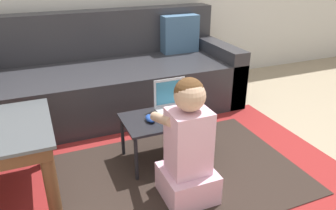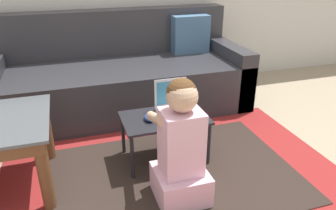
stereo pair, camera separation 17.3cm
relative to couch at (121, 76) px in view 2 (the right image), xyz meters
name	(u,v)px [view 2 (the right image)]	position (x,y,z in m)	size (l,w,h in m)	color
ground_plane	(184,171)	(0.19, -1.17, -0.29)	(16.00, 16.00, 0.00)	gray
area_rug	(174,175)	(0.11, -1.20, -0.29)	(2.17, 1.49, 0.01)	maroon
couch	(121,76)	(0.00, 0.00, 0.00)	(2.23, 0.92, 0.85)	#2D2D33
laptop_desk	(165,122)	(0.11, -0.99, 0.00)	(0.57, 0.36, 0.33)	black
laptop	(173,108)	(0.19, -0.95, 0.07)	(0.23, 0.21, 0.22)	#B7BCC6
computer_mouse	(149,118)	(0.00, -1.01, 0.06)	(0.06, 0.10, 0.04)	#234CB2
person_seated	(181,149)	(0.08, -1.40, 0.04)	(0.29, 0.41, 0.74)	#E5B2CC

